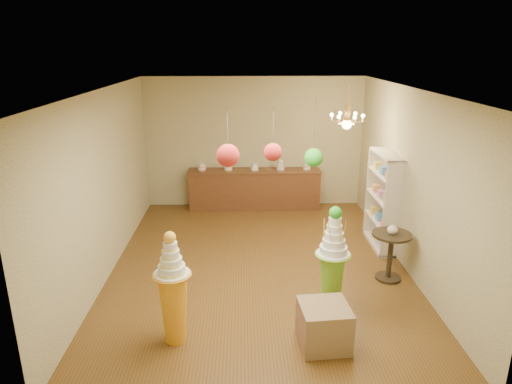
{
  "coord_description": "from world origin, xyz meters",
  "views": [
    {
      "loc": [
        -0.26,
        -7.14,
        3.65
      ],
      "look_at": [
        -0.05,
        0.0,
        1.35
      ],
      "focal_mm": 32.0,
      "sensor_mm": 36.0,
      "label": 1
    }
  ],
  "objects_px": {
    "pedestal_green": "(332,269)",
    "sideboard": "(254,188)",
    "pedestal_orange": "(174,298)",
    "round_table": "(391,250)"
  },
  "relations": [
    {
      "from": "pedestal_green",
      "to": "sideboard",
      "type": "relative_size",
      "value": 0.52
    },
    {
      "from": "pedestal_orange",
      "to": "sideboard",
      "type": "relative_size",
      "value": 0.5
    },
    {
      "from": "pedestal_orange",
      "to": "round_table",
      "type": "bearing_deg",
      "value": 25.36
    },
    {
      "from": "pedestal_green",
      "to": "sideboard",
      "type": "distance_m",
      "value": 4.5
    },
    {
      "from": "round_table",
      "to": "sideboard",
      "type": "bearing_deg",
      "value": 121.05
    },
    {
      "from": "pedestal_green",
      "to": "pedestal_orange",
      "type": "height_order",
      "value": "pedestal_green"
    },
    {
      "from": "sideboard",
      "to": "round_table",
      "type": "bearing_deg",
      "value": -58.95
    },
    {
      "from": "pedestal_green",
      "to": "pedestal_orange",
      "type": "distance_m",
      "value": 2.22
    },
    {
      "from": "pedestal_green",
      "to": "round_table",
      "type": "distance_m",
      "value": 1.44
    },
    {
      "from": "pedestal_orange",
      "to": "round_table",
      "type": "distance_m",
      "value": 3.6
    }
  ]
}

